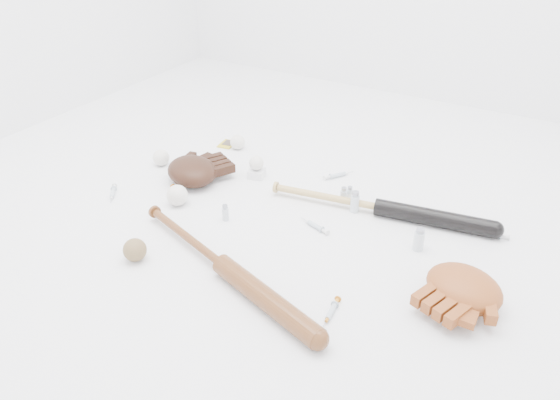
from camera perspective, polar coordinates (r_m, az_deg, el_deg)
The scene contains 22 objects.
bat_dark at distance 2.05m, azimuth 10.18°, elevation -0.72°, with size 0.87×0.06×0.06m, color black, non-canonical shape.
bat_wood at distance 1.74m, azimuth -5.99°, elevation -6.76°, with size 0.90×0.07×0.07m, color brown, non-canonical shape.
glove_dark at distance 2.26m, azimuth -9.18°, elevation 3.05°, with size 0.28×0.28×0.10m, color black, non-canonical shape.
glove_tan at distance 1.71m, azimuth 18.68°, elevation -8.65°, with size 0.27×0.27×0.10m, color brown, non-canonical shape.
trading_card at distance 2.58m, azimuth -5.54°, elevation 5.83°, with size 0.06×0.09×0.00m, color gold.
pedestal at distance 2.28m, azimuth -2.45°, elevation 2.81°, with size 0.06×0.06×0.04m, color white.
baseball_on_pedestal at distance 2.26m, azimuth -2.48°, elevation 3.88°, with size 0.06×0.06×0.06m, color white.
baseball_left at distance 2.42m, azimuth -12.32°, elevation 4.34°, with size 0.07×0.07×0.07m, color white.
baseball_upper at distance 2.52m, azimuth -4.46°, elevation 6.06°, with size 0.07×0.07×0.07m, color white.
baseball_mid at distance 2.11m, azimuth -10.69°, elevation 0.49°, with size 0.08×0.08×0.08m, color white.
baseball_aged at distance 1.85m, azimuth -14.93°, elevation -5.06°, with size 0.08×0.08×0.08m, color brown.
syringe_0 at distance 2.25m, azimuth -17.08°, elevation 0.70°, with size 0.15×0.03×0.02m, color #ADBCC6, non-canonical shape.
syringe_1 at distance 1.96m, azimuth 3.70°, elevation -2.71°, with size 0.15×0.03×0.02m, color #ADBCC6, non-canonical shape.
syringe_2 at distance 2.29m, azimuth 6.05°, elevation 2.60°, with size 0.16×0.03×0.02m, color #ADBCC6, non-canonical shape.
syringe_3 at distance 1.61m, azimuth 5.37°, elevation -11.54°, with size 0.14×0.03×0.02m, color #ADBCC6, non-canonical shape.
syringe_4 at distance 2.05m, azimuth 21.11°, elevation -3.33°, with size 0.15×0.03×0.02m, color #ADBCC6, non-canonical shape.
syringe_5 at distance 2.18m, azimuth -10.81°, elevation 0.63°, with size 0.15×0.03×0.02m, color #ADBCC6, non-canonical shape.
vial_0 at distance 2.11m, azimuth 6.66°, elevation 0.52°, with size 0.03×0.03×0.07m, color silver.
vial_1 at distance 2.13m, azimuth 7.29°, elevation 0.70°, with size 0.02×0.02×0.06m, color silver.
vial_2 at distance 2.05m, azimuth 7.83°, elevation -0.17°, with size 0.03×0.03×0.08m, color silver.
vial_3 at distance 1.89m, azimuth 14.32°, elevation -3.99°, with size 0.04×0.04×0.08m, color silver.
vial_4 at distance 2.00m, azimuth -5.73°, elevation -1.31°, with size 0.02×0.02×0.06m, color silver.
Camera 1 is at (0.86, -1.44, 1.10)m, focal length 35.00 mm.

